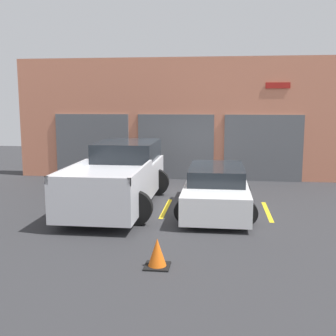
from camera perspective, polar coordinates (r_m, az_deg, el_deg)
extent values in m
plane|color=#2D2D30|center=(13.73, 0.58, -3.78)|extent=(28.00, 28.00, 0.00)
cube|color=#D17A5B|center=(16.69, 1.87, 6.65)|extent=(13.13, 0.60, 4.71)
cube|color=#595B60|center=(17.12, -10.21, 2.94)|extent=(2.96, 0.08, 2.54)
cube|color=#595B60|center=(16.45, 1.05, 2.84)|extent=(2.96, 0.08, 2.54)
cube|color=#595B60|center=(16.45, 12.77, 2.62)|extent=(2.96, 0.08, 2.54)
cube|color=#B21E19|center=(16.43, 14.66, 10.77)|extent=(0.90, 0.03, 0.22)
cube|color=silver|center=(12.24, -6.94, -2.03)|extent=(1.98, 5.48, 0.95)
cube|color=#1E2328|center=(13.57, -5.48, 2.37)|extent=(1.82, 2.47, 0.58)
cube|color=silver|center=(11.25, -13.20, -0.24)|extent=(0.08, 3.02, 0.18)
cube|color=silver|center=(10.75, -3.65, -0.45)|extent=(0.08, 3.02, 0.18)
cube|color=silver|center=(9.58, -10.87, -1.76)|extent=(1.98, 0.08, 0.18)
cylinder|color=black|center=(14.13, -8.74, -1.74)|extent=(0.86, 0.22, 0.86)
cylinder|color=black|center=(13.76, -1.66, -1.93)|extent=(0.86, 0.22, 0.86)
cylinder|color=black|center=(10.97, -13.53, -5.02)|extent=(0.86, 0.22, 0.86)
cylinder|color=black|center=(10.49, -4.45, -5.43)|extent=(0.86, 0.22, 0.86)
cube|color=white|center=(11.93, 6.54, -3.44)|extent=(1.70, 4.40, 0.69)
cube|color=#1E2328|center=(11.93, 6.59, -0.73)|extent=(1.50, 2.42, 0.41)
cylinder|color=black|center=(13.33, 3.39, -2.85)|extent=(0.61, 0.22, 0.61)
cylinder|color=black|center=(13.32, 9.77, -2.98)|extent=(0.61, 0.22, 0.61)
cylinder|color=black|center=(10.68, 2.46, -5.85)|extent=(0.61, 0.22, 0.61)
cylinder|color=black|center=(10.67, 10.46, -6.01)|extent=(0.61, 0.22, 0.61)
cube|color=gold|center=(12.80, -13.12, -4.96)|extent=(0.12, 2.20, 0.01)
cube|color=gold|center=(12.14, -0.29, -5.49)|extent=(0.12, 2.20, 0.01)
cube|color=gold|center=(12.12, 13.30, -5.75)|extent=(0.12, 2.20, 0.01)
cube|color=black|center=(8.04, -1.46, -13.14)|extent=(0.47, 0.47, 0.03)
cone|color=orange|center=(7.94, -1.47, -11.40)|extent=(0.36, 0.36, 0.55)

